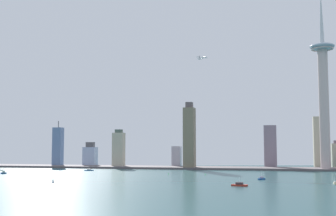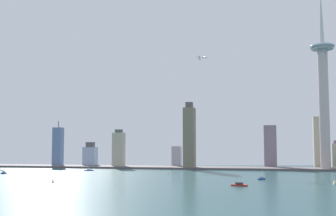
# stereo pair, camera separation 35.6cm
# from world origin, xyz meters

# --- Properties ---
(ground_plane) EXTENTS (6000.00, 6000.00, 0.00)m
(ground_plane) POSITION_xyz_m (0.00, 0.00, 0.00)
(ground_plane) COLOR #23484B
(waterfront_pier) EXTENTS (916.78, 79.54, 3.76)m
(waterfront_pier) POSITION_xyz_m (0.00, 440.52, 1.88)
(waterfront_pier) COLOR #5F5558
(waterfront_pier) RESTS_ON ground
(observation_tower) EXTENTS (43.42, 43.42, 336.67)m
(observation_tower) POSITION_xyz_m (284.29, 431.05, 153.17)
(observation_tower) COLOR beige
(observation_tower) RESTS_ON ground
(skyscraper_0) EXTENTS (20.40, 24.56, 125.46)m
(skyscraper_0) POSITION_xyz_m (42.09, 419.58, 59.46)
(skyscraper_0) COLOR #7C7059
(skyscraper_0) RESTS_ON ground
(skyscraper_1) EXTENTS (17.58, 16.77, 42.77)m
(skyscraper_1) POSITION_xyz_m (2.14, 488.78, 21.39)
(skyscraper_1) COLOR #A29FAF
(skyscraper_1) RESTS_ON ground
(skyscraper_3) EXTENTS (27.08, 20.26, 51.60)m
(skyscraper_3) POSITION_xyz_m (-183.56, 479.70, 22.71)
(skyscraper_3) COLOR #A2B3D5
(skyscraper_3) RESTS_ON ground
(skyscraper_4) EXTENTS (24.11, 18.02, 83.58)m
(skyscraper_4) POSITION_xyz_m (189.06, 491.73, 41.79)
(skyscraper_4) COLOR gray
(skyscraper_4) RESTS_ON ground
(skyscraper_6) EXTENTS (19.05, 16.78, 96.30)m
(skyscraper_6) POSITION_xyz_m (-248.45, 459.99, 41.32)
(skyscraper_6) COLOR #5F7AA6
(skyscraper_6) RESTS_ON ground
(skyscraper_7) EXTENTS (22.66, 17.24, 76.57)m
(skyscraper_7) POSITION_xyz_m (-107.82, 446.50, 36.20)
(skyscraper_7) COLOR #BCB59C
(skyscraper_7) RESTS_ON ground
(skyscraper_8) EXTENTS (14.64, 19.78, 99.11)m
(skyscraper_8) POSITION_xyz_m (276.76, 490.90, 49.55)
(skyscraper_8) COLOR #A8A28A
(skyscraper_8) RESTS_ON ground
(boat_1) EXTENTS (6.28, 8.65, 3.96)m
(boat_1) POSITION_xyz_m (-54.49, 77.40, 1.42)
(boat_1) COLOR white
(boat_1) RESTS_ON ground
(boat_2) EXTENTS (15.64, 13.61, 10.01)m
(boat_2) POSITION_xyz_m (-118.48, 326.21, 1.22)
(boat_2) COLOR #12538E
(boat_2) RESTS_ON ground
(boat_3) EXTENTS (9.04, 7.03, 9.08)m
(boat_3) POSITION_xyz_m (-210.92, 213.37, 1.85)
(boat_3) COLOR navy
(boat_3) RESTS_ON ground
(boat_4) EXTENTS (9.32, 13.86, 10.99)m
(boat_4) POSITION_xyz_m (179.90, 184.80, 1.47)
(boat_4) COLOR #12448F
(boat_4) RESTS_ON ground
(boat_5) EXTENTS (17.64, 10.23, 9.51)m
(boat_5) POSITION_xyz_m (159.76, 82.11, 1.47)
(boat_5) COLOR #B02E1F
(boat_5) RESTS_ON ground
(boat_6) EXTENTS (2.74, 8.20, 8.57)m
(boat_6) POSITION_xyz_m (261.47, 132.75, 1.22)
(boat_6) COLOR beige
(boat_6) RESTS_ON ground
(channel_buoy_0) EXTENTS (1.42, 1.42, 2.01)m
(channel_buoy_0) POSITION_xyz_m (94.88, 266.63, 1.00)
(channel_buoy_0) COLOR green
(channel_buoy_0) RESTS_ON ground
(channel_buoy_2) EXTENTS (1.50, 1.50, 1.89)m
(channel_buoy_2) POSITION_xyz_m (39.42, 262.68, 0.94)
(channel_buoy_2) COLOR green
(channel_buoy_2) RESTS_ON ground
(airplane) EXTENTS (21.58, 22.19, 7.40)m
(airplane) POSITION_xyz_m (60.56, 463.43, 218.52)
(airplane) COLOR silver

